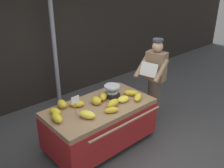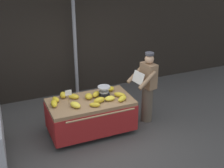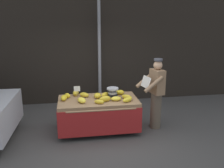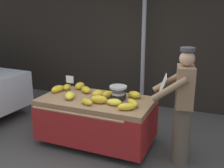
{
  "view_description": "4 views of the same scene",
  "coord_description": "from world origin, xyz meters",
  "px_view_note": "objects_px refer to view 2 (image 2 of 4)",
  "views": [
    {
      "loc": [
        -2.41,
        -2.37,
        2.85
      ],
      "look_at": [
        0.16,
        0.51,
        1.11
      ],
      "focal_mm": 39.95,
      "sensor_mm": 36.0,
      "label": 1
    },
    {
      "loc": [
        -2.05,
        -5.26,
        3.93
      ],
      "look_at": [
        0.37,
        0.45,
        1.13
      ],
      "focal_mm": 50.37,
      "sensor_mm": 36.0,
      "label": 2
    },
    {
      "loc": [
        -0.68,
        -5.01,
        2.69
      ],
      "look_at": [
        0.22,
        0.59,
        1.13
      ],
      "focal_mm": 40.39,
      "sensor_mm": 36.0,
      "label": 3
    },
    {
      "loc": [
        1.72,
        -3.17,
        2.21
      ],
      "look_at": [
        0.13,
        0.59,
        1.05
      ],
      "focal_mm": 42.64,
      "sensor_mm": 36.0,
      "label": 4
    }
  ],
  "objects_px": {
    "banana_bunch_7": "(63,95)",
    "vendor_person": "(147,87)",
    "banana_bunch_10": "(120,95)",
    "banana_bunch_11": "(110,98)",
    "price_sign": "(68,94)",
    "banana_bunch_1": "(96,94)",
    "banana_bunch_5": "(74,96)",
    "banana_bunch_3": "(56,99)",
    "street_pole": "(75,43)",
    "banana_bunch_2": "(75,105)",
    "banana_bunch_6": "(89,96)",
    "banana_bunch_0": "(109,89)",
    "banana_bunch_8": "(99,100)",
    "banana_cart": "(91,109)",
    "banana_bunch_9": "(122,99)",
    "banana_bunch_12": "(54,103)",
    "banana_bunch_4": "(95,105)",
    "weighing_scale": "(104,91)"
  },
  "relations": [
    {
      "from": "banana_bunch_2",
      "to": "banana_bunch_10",
      "type": "height_order",
      "value": "banana_bunch_2"
    },
    {
      "from": "banana_cart",
      "to": "price_sign",
      "type": "height_order",
      "value": "price_sign"
    },
    {
      "from": "banana_bunch_4",
      "to": "banana_bunch_3",
      "type": "bearing_deg",
      "value": 141.97
    },
    {
      "from": "street_pole",
      "to": "price_sign",
      "type": "bearing_deg",
      "value": -111.57
    },
    {
      "from": "banana_bunch_2",
      "to": "banana_bunch_9",
      "type": "xyz_separation_m",
      "value": [
        1.02,
        -0.11,
        -0.01
      ]
    },
    {
      "from": "banana_bunch_6",
      "to": "banana_bunch_7",
      "type": "height_order",
      "value": "banana_bunch_7"
    },
    {
      "from": "banana_bunch_10",
      "to": "banana_bunch_9",
      "type": "bearing_deg",
      "value": -98.19
    },
    {
      "from": "price_sign",
      "to": "banana_bunch_1",
      "type": "relative_size",
      "value": 1.46
    },
    {
      "from": "banana_bunch_4",
      "to": "banana_bunch_8",
      "type": "distance_m",
      "value": 0.19
    },
    {
      "from": "banana_bunch_7",
      "to": "banana_bunch_9",
      "type": "height_order",
      "value": "banana_bunch_7"
    },
    {
      "from": "banana_bunch_5",
      "to": "banana_bunch_3",
      "type": "bearing_deg",
      "value": 177.93
    },
    {
      "from": "banana_bunch_8",
      "to": "banana_bunch_3",
      "type": "bearing_deg",
      "value": 153.41
    },
    {
      "from": "banana_bunch_6",
      "to": "banana_bunch_1",
      "type": "bearing_deg",
      "value": 12.34
    },
    {
      "from": "street_pole",
      "to": "banana_bunch_7",
      "type": "distance_m",
      "value": 1.78
    },
    {
      "from": "banana_bunch_1",
      "to": "banana_bunch_10",
      "type": "xyz_separation_m",
      "value": [
        0.48,
        -0.21,
        -0.01
      ]
    },
    {
      "from": "banana_bunch_9",
      "to": "banana_bunch_12",
      "type": "height_order",
      "value": "banana_bunch_12"
    },
    {
      "from": "banana_bunch_0",
      "to": "vendor_person",
      "type": "bearing_deg",
      "value": -21.38
    },
    {
      "from": "banana_bunch_2",
      "to": "banana_bunch_7",
      "type": "distance_m",
      "value": 0.55
    },
    {
      "from": "street_pole",
      "to": "banana_bunch_9",
      "type": "height_order",
      "value": "street_pole"
    },
    {
      "from": "banana_bunch_2",
      "to": "banana_bunch_11",
      "type": "bearing_deg",
      "value": 0.68
    },
    {
      "from": "street_pole",
      "to": "vendor_person",
      "type": "relative_size",
      "value": 1.81
    },
    {
      "from": "banana_bunch_2",
      "to": "banana_bunch_6",
      "type": "height_order",
      "value": "banana_bunch_6"
    },
    {
      "from": "banana_bunch_11",
      "to": "banana_bunch_0",
      "type": "bearing_deg",
      "value": 68.67
    },
    {
      "from": "banana_bunch_10",
      "to": "banana_bunch_11",
      "type": "height_order",
      "value": "banana_bunch_10"
    },
    {
      "from": "banana_bunch_3",
      "to": "banana_bunch_4",
      "type": "bearing_deg",
      "value": -38.03
    },
    {
      "from": "price_sign",
      "to": "banana_bunch_11",
      "type": "distance_m",
      "value": 0.91
    },
    {
      "from": "banana_bunch_9",
      "to": "banana_bunch_7",
      "type": "bearing_deg",
      "value": 150.21
    },
    {
      "from": "banana_bunch_12",
      "to": "banana_cart",
      "type": "bearing_deg",
      "value": -4.43
    },
    {
      "from": "banana_bunch_5",
      "to": "banana_bunch_11",
      "type": "xyz_separation_m",
      "value": [
        0.7,
        -0.39,
        -0.0
      ]
    },
    {
      "from": "banana_bunch_2",
      "to": "banana_bunch_12",
      "type": "xyz_separation_m",
      "value": [
        -0.39,
        0.23,
        0.0
      ]
    },
    {
      "from": "banana_bunch_12",
      "to": "banana_bunch_1",
      "type": "bearing_deg",
      "value": 3.93
    },
    {
      "from": "price_sign",
      "to": "banana_bunch_8",
      "type": "bearing_deg",
      "value": -15.69
    },
    {
      "from": "banana_bunch_1",
      "to": "banana_bunch_6",
      "type": "height_order",
      "value": "banana_bunch_6"
    },
    {
      "from": "street_pole",
      "to": "banana_bunch_11",
      "type": "bearing_deg",
      "value": -85.77
    },
    {
      "from": "banana_bunch_7",
      "to": "vendor_person",
      "type": "height_order",
      "value": "vendor_person"
    },
    {
      "from": "vendor_person",
      "to": "banana_bunch_5",
      "type": "bearing_deg",
      "value": 170.91
    },
    {
      "from": "banana_cart",
      "to": "banana_bunch_11",
      "type": "distance_m",
      "value": 0.5
    },
    {
      "from": "banana_bunch_1",
      "to": "banana_bunch_3",
      "type": "height_order",
      "value": "banana_bunch_1"
    },
    {
      "from": "banana_bunch_4",
      "to": "banana_bunch_10",
      "type": "distance_m",
      "value": 0.7
    },
    {
      "from": "banana_bunch_0",
      "to": "banana_bunch_8",
      "type": "relative_size",
      "value": 0.81
    },
    {
      "from": "banana_cart",
      "to": "banana_bunch_9",
      "type": "height_order",
      "value": "banana_bunch_9"
    },
    {
      "from": "banana_cart",
      "to": "banana_bunch_8",
      "type": "relative_size",
      "value": 7.02
    },
    {
      "from": "banana_bunch_5",
      "to": "banana_bunch_7",
      "type": "bearing_deg",
      "value": 145.4
    },
    {
      "from": "price_sign",
      "to": "banana_bunch_1",
      "type": "distance_m",
      "value": 0.7
    },
    {
      "from": "banana_bunch_7",
      "to": "banana_bunch_10",
      "type": "bearing_deg",
      "value": -21.31
    },
    {
      "from": "banana_bunch_11",
      "to": "weighing_scale",
      "type": "bearing_deg",
      "value": 98.43
    },
    {
      "from": "banana_bunch_2",
      "to": "banana_bunch_6",
      "type": "xyz_separation_m",
      "value": [
        0.38,
        0.26,
        0.0
      ]
    },
    {
      "from": "banana_bunch_5",
      "to": "banana_bunch_4",
      "type": "bearing_deg",
      "value": -60.49
    },
    {
      "from": "banana_bunch_12",
      "to": "vendor_person",
      "type": "xyz_separation_m",
      "value": [
        2.16,
        -0.1,
        0.02
      ]
    },
    {
      "from": "banana_bunch_1",
      "to": "banana_bunch_9",
      "type": "height_order",
      "value": "banana_bunch_1"
    }
  ]
}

